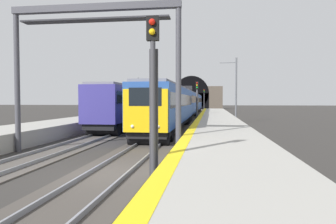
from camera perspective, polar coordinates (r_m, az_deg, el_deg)
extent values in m
plane|color=#302D2B|center=(11.89, -10.52, -11.32)|extent=(320.00, 320.00, 0.00)
cube|color=#9E9B93|center=(11.22, 11.07, -9.54)|extent=(112.00, 4.04, 0.99)
cube|color=yellow|center=(11.17, 1.91, -6.94)|extent=(112.00, 0.50, 0.01)
cube|color=#423D38|center=(11.89, -10.52, -11.18)|extent=(160.00, 3.04, 0.06)
cube|color=gray|center=(12.10, -13.80, -10.46)|extent=(160.00, 0.07, 0.15)
cube|color=gray|center=(11.66, -7.11, -10.90)|extent=(160.00, 0.07, 0.15)
cube|color=gray|center=(13.53, -26.18, -9.28)|extent=(160.00, 0.07, 0.15)
cube|color=#264C99|center=(27.40, 0.17, 1.37)|extent=(19.42, 2.84, 2.93)
cube|color=black|center=(27.40, 0.17, 2.19)|extent=(18.64, 2.87, 0.99)
cube|color=slate|center=(27.42, 0.17, 4.64)|extent=(18.83, 2.43, 0.20)
cube|color=black|center=(27.47, 0.17, -2.06)|extent=(19.03, 2.51, 0.48)
cylinder|color=black|center=(18.90, -3.54, -4.93)|extent=(0.88, 2.53, 0.86)
cylinder|color=black|center=(20.65, -2.53, -4.32)|extent=(0.88, 2.53, 0.86)
cylinder|color=black|center=(34.39, 1.78, -1.71)|extent=(0.88, 2.53, 0.86)
cylinder|color=black|center=(36.18, 2.10, -1.52)|extent=(0.88, 2.53, 0.86)
cube|color=#E5B20F|center=(17.81, -4.19, 0.23)|extent=(0.13, 2.63, 2.50)
cube|color=black|center=(17.75, -4.23, 2.81)|extent=(0.05, 1.92, 1.05)
sphere|color=#F2EACC|center=(17.66, -1.83, -2.71)|extent=(0.20, 0.20, 0.20)
sphere|color=#F2EACC|center=(17.98, -6.57, -2.63)|extent=(0.20, 0.20, 0.20)
cube|color=#264C99|center=(47.43, 3.42, 1.71)|extent=(19.42, 2.84, 2.93)
cube|color=black|center=(47.43, 3.42, 2.35)|extent=(18.64, 2.87, 0.98)
cube|color=slate|center=(47.45, 3.43, 3.60)|extent=(18.83, 2.43, 0.20)
cube|color=black|center=(47.48, 3.42, -0.27)|extent=(19.03, 2.51, 0.48)
cylinder|color=black|center=(38.84, 2.36, -1.27)|extent=(0.88, 2.53, 0.86)
cylinder|color=black|center=(40.63, 2.61, -1.11)|extent=(0.88, 2.53, 0.86)
cylinder|color=black|center=(54.36, 4.02, -0.28)|extent=(0.88, 2.53, 0.86)
cylinder|color=black|center=(56.15, 4.15, -0.21)|extent=(0.88, 2.53, 0.86)
cube|color=#264C99|center=(67.53, 4.74, 1.85)|extent=(19.42, 2.84, 2.93)
cube|color=black|center=(67.53, 4.74, 2.19)|extent=(18.64, 2.87, 0.91)
cube|color=slate|center=(67.54, 4.75, 3.18)|extent=(18.83, 2.43, 0.20)
cube|color=black|center=(67.56, 4.74, 0.46)|extent=(19.03, 2.51, 0.48)
cylinder|color=black|center=(59.10, 4.25, -0.09)|extent=(0.88, 2.53, 0.86)
cylinder|color=black|center=(60.89, 4.36, -0.02)|extent=(0.88, 2.53, 0.86)
cylinder|color=black|center=(74.25, 5.05, 0.37)|extent=(0.88, 2.53, 0.86)
cylinder|color=black|center=(76.05, 5.12, 0.42)|extent=(0.88, 2.53, 0.86)
cube|color=black|center=(47.46, 3.43, 4.26)|extent=(1.31, 1.65, 0.90)
cube|color=navy|center=(32.00, -6.96, 1.63)|extent=(18.95, 2.85, 2.92)
cube|color=black|center=(32.00, -6.96, 2.54)|extent=(18.19, 2.87, 0.93)
cube|color=slate|center=(32.02, -6.97, 4.42)|extent=(18.38, 2.43, 0.20)
cube|color=black|center=(32.05, -6.94, -1.32)|extent=(18.57, 2.51, 0.53)
cylinder|color=black|center=(40.06, -3.98, -1.10)|extent=(0.97, 2.56, 0.96)
cylinder|color=black|center=(38.30, -4.53, -1.25)|extent=(0.97, 2.56, 0.96)
cylinder|color=black|center=(25.94, -10.51, -2.91)|extent=(0.97, 2.56, 0.96)
cylinder|color=black|center=(24.25, -11.84, -3.28)|extent=(0.97, 2.56, 0.96)
cube|color=yellow|center=(41.27, -3.63, 1.49)|extent=(0.13, 2.67, 2.52)
cube|color=black|center=(41.32, -3.62, 2.57)|extent=(0.05, 1.95, 1.05)
sphere|color=#F2EACC|center=(41.51, -4.64, 0.23)|extent=(0.20, 0.20, 0.20)
sphere|color=#F2EACC|center=(41.21, -2.57, 0.22)|extent=(0.20, 0.20, 0.20)
cube|color=navy|center=(51.26, -1.33, 1.85)|extent=(18.95, 2.85, 2.92)
cube|color=black|center=(51.25, -1.33, 2.40)|extent=(18.19, 2.87, 0.87)
cube|color=slate|center=(51.27, -1.33, 3.59)|extent=(18.38, 2.43, 0.20)
cube|color=black|center=(51.29, -1.33, 0.00)|extent=(18.57, 2.51, 0.53)
cylinder|color=black|center=(59.73, -0.05, -0.01)|extent=(0.97, 2.56, 0.96)
cylinder|color=black|center=(57.95, -0.29, -0.08)|extent=(0.97, 2.56, 0.96)
cylinder|color=black|center=(44.69, -2.67, -0.75)|extent=(0.97, 2.56, 0.96)
cylinder|color=black|center=(42.92, -3.10, -0.87)|extent=(0.97, 2.56, 0.96)
cube|color=navy|center=(70.74, 1.21, 1.94)|extent=(18.95, 2.85, 2.92)
cube|color=black|center=(70.74, 1.21, 2.34)|extent=(18.19, 2.87, 1.04)
cube|color=slate|center=(70.75, 1.21, 3.21)|extent=(18.38, 2.43, 0.20)
cube|color=black|center=(70.76, 1.21, 0.61)|extent=(18.57, 2.51, 0.53)
cylinder|color=black|center=(78.76, 1.87, 0.52)|extent=(0.97, 2.56, 0.96)
cylinder|color=black|center=(76.97, 1.73, 0.48)|extent=(0.97, 2.56, 0.96)
cylinder|color=black|center=(64.58, 0.59, 0.16)|extent=(0.97, 2.56, 0.96)
cylinder|color=black|center=(62.80, 0.39, 0.10)|extent=(0.97, 2.56, 0.96)
cube|color=black|center=(51.29, -1.33, 4.21)|extent=(1.31, 1.67, 0.90)
cylinder|color=#38383D|center=(9.73, -2.78, -0.53)|extent=(0.16, 0.16, 4.62)
cube|color=black|center=(9.97, -2.81, 15.07)|extent=(0.20, 0.38, 0.75)
cube|color=#38383D|center=(9.87, -2.63, -0.49)|extent=(0.04, 0.28, 4.16)
sphere|color=red|center=(9.89, -2.95, 16.23)|extent=(0.20, 0.20, 0.20)
sphere|color=yellow|center=(9.82, -2.95, 14.53)|extent=(0.20, 0.20, 0.20)
cylinder|color=#4C4C54|center=(41.22, 5.36, 1.24)|extent=(0.16, 0.16, 4.19)
cube|color=black|center=(41.26, 5.37, 4.88)|extent=(0.20, 0.38, 1.05)
cube|color=#4C4C54|center=(41.36, 5.36, 1.24)|extent=(0.04, 0.28, 3.77)
sphere|color=red|center=(41.14, 5.36, 5.34)|extent=(0.20, 0.20, 0.20)
sphere|color=yellow|center=(41.13, 5.36, 4.93)|extent=(0.20, 0.20, 0.20)
sphere|color=green|center=(41.11, 5.36, 4.51)|extent=(0.20, 0.20, 0.20)
cylinder|color=#38383D|center=(85.99, 6.66, 1.94)|extent=(0.16, 0.16, 4.85)
cube|color=black|center=(86.03, 6.67, 3.91)|extent=(0.20, 0.38, 1.05)
cube|color=#38383D|center=(86.13, 6.66, 1.94)|extent=(0.04, 0.28, 4.37)
sphere|color=red|center=(85.91, 6.67, 4.13)|extent=(0.20, 0.20, 0.20)
sphere|color=yellow|center=(85.90, 6.66, 3.93)|extent=(0.20, 0.20, 0.20)
sphere|color=green|center=(85.90, 6.66, 3.73)|extent=(0.20, 0.20, 0.20)
cylinder|color=#3F3F47|center=(18.45, -25.99, 4.73)|extent=(0.28, 0.28, 7.32)
cylinder|color=#3F3F47|center=(15.43, 1.93, 5.49)|extent=(0.28, 0.28, 7.32)
cube|color=#3F3F47|center=(17.09, -13.43, 18.18)|extent=(0.36, 8.94, 0.35)
cube|color=#2D2D33|center=(16.93, -13.41, 16.14)|extent=(0.70, 7.79, 0.08)
cube|color=#51473D|center=(97.63, 4.38, 2.64)|extent=(2.43, 19.15, 7.09)
cube|color=black|center=(96.37, 4.33, 2.01)|extent=(0.12, 10.72, 4.96)
cylinder|color=black|center=(96.39, 4.33, 3.49)|extent=(0.12, 10.72, 10.72)
cylinder|color=#595B60|center=(38.62, 12.41, 3.91)|extent=(0.22, 0.22, 7.93)
cylinder|color=#595B60|center=(38.81, 10.97, 8.89)|extent=(0.08, 1.99, 0.08)
cylinder|color=#595B60|center=(64.61, -5.48, 3.02)|extent=(0.22, 0.22, 7.45)
cylinder|color=#595B60|center=(64.53, -4.71, 5.80)|extent=(0.08, 1.82, 0.08)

